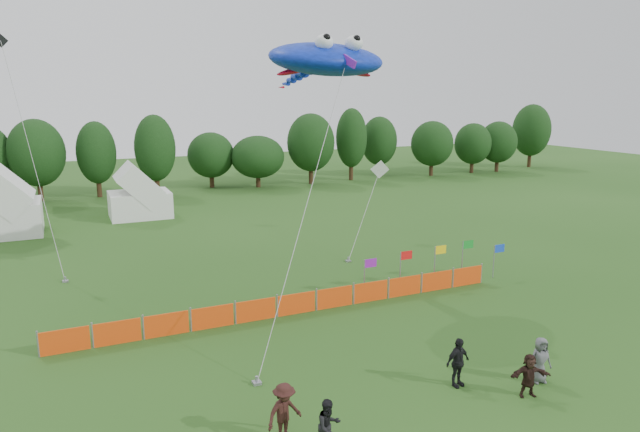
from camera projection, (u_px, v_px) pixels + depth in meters
name	position (u px, v px, depth m)	size (l,w,h in m)	color
ground	(393.00, 398.00, 19.45)	(160.00, 160.00, 0.00)	#234C16
treeline	(179.00, 152.00, 59.20)	(104.57, 8.78, 8.36)	#382314
tent_left	(7.00, 208.00, 41.54)	(4.55, 4.55, 4.02)	white
tent_right	(139.00, 196.00, 47.59)	(4.95, 3.96, 3.49)	white
barrier_fence	(296.00, 304.00, 26.82)	(21.90, 0.06, 1.00)	#E9440C
flag_row	(435.00, 260.00, 30.49)	(8.73, 0.55, 2.29)	gray
spectator_b	(329.00, 426.00, 16.37)	(0.81, 0.63, 1.66)	black
spectator_c	(284.00, 413.00, 16.88)	(1.20, 0.69, 1.86)	#331814
spectator_d	(458.00, 362.00, 20.12)	(1.05, 0.44, 1.80)	black
spectator_e	(540.00, 360.00, 20.42)	(0.82, 0.54, 1.68)	#56585C
spectator_f	(529.00, 375.00, 19.45)	(1.43, 0.45, 1.54)	black
stingray_kite	(324.00, 60.00, 28.98)	(10.69, 17.45, 13.01)	#0F31DD
small_kite_white	(373.00, 189.00, 39.44)	(5.91, 5.36, 5.55)	silver
small_kite_dark	(27.00, 137.00, 32.83)	(2.87, 7.18, 13.70)	black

